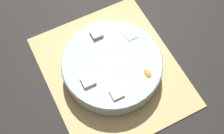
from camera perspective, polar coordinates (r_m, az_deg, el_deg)
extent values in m
plane|color=black|center=(0.85, 0.00, -0.83)|extent=(6.00, 6.00, 0.00)
cube|color=#D6B775|center=(0.85, 0.00, -0.74)|extent=(0.40, 0.34, 0.01)
cube|color=brown|center=(0.92, -4.45, 7.10)|extent=(0.01, 0.34, 0.00)
cube|color=brown|center=(0.90, -3.25, 5.01)|extent=(0.01, 0.34, 0.00)
cube|color=brown|center=(0.87, -1.99, 2.81)|extent=(0.01, 0.34, 0.00)
cube|color=brown|center=(0.85, -0.68, 0.51)|extent=(0.01, 0.34, 0.00)
cube|color=brown|center=(0.84, 0.69, -1.90)|extent=(0.01, 0.34, 0.00)
cube|color=brown|center=(0.82, 2.12, -4.41)|extent=(0.01, 0.34, 0.00)
cube|color=brown|center=(0.81, 3.62, -7.00)|extent=(0.01, 0.34, 0.00)
cube|color=brown|center=(0.80, 5.18, -9.68)|extent=(0.01, 0.34, 0.00)
cylinder|color=silver|center=(0.82, 0.00, 0.17)|extent=(0.26, 0.26, 0.05)
torus|color=silver|center=(0.80, 0.00, 0.79)|extent=(0.26, 0.26, 0.01)
cylinder|color=beige|center=(0.79, 2.39, -1.67)|extent=(0.03, 0.03, 0.01)
cylinder|color=beige|center=(0.87, -2.98, 3.76)|extent=(0.03, 0.03, 0.01)
cylinder|color=beige|center=(0.84, -0.21, 4.52)|extent=(0.03, 0.03, 0.01)
cylinder|color=beige|center=(0.80, 3.83, -0.18)|extent=(0.03, 0.03, 0.01)
cylinder|color=beige|center=(0.80, -2.27, 0.89)|extent=(0.03, 0.03, 0.01)
cylinder|color=beige|center=(0.78, -1.87, -3.10)|extent=(0.03, 0.03, 0.01)
cylinder|color=beige|center=(0.86, -0.14, 6.09)|extent=(0.03, 0.03, 0.01)
cylinder|color=beige|center=(0.79, -1.99, -5.02)|extent=(0.03, 0.03, 0.01)
cylinder|color=beige|center=(0.88, 0.53, 5.79)|extent=(0.03, 0.03, 0.01)
cube|color=beige|center=(0.84, -3.14, 5.65)|extent=(0.03, 0.03, 0.03)
cube|color=beige|center=(0.85, 3.39, 5.37)|extent=(0.03, 0.03, 0.03)
cube|color=beige|center=(0.83, -6.07, 2.24)|extent=(0.03, 0.03, 0.03)
cube|color=beige|center=(0.78, -4.35, -2.87)|extent=(0.03, 0.03, 0.03)
cube|color=beige|center=(0.82, 5.94, 0.05)|extent=(0.03, 0.03, 0.03)
cube|color=beige|center=(0.83, -4.90, -1.24)|extent=(0.03, 0.03, 0.03)
cube|color=beige|center=(0.80, -0.37, -1.68)|extent=(0.03, 0.03, 0.03)
cube|color=beige|center=(0.83, 5.07, 2.75)|extent=(0.02, 0.02, 0.02)
cube|color=beige|center=(0.84, -2.87, 0.43)|extent=(0.03, 0.03, 0.03)
cube|color=beige|center=(0.77, 0.85, -5.17)|extent=(0.03, 0.03, 0.03)
cube|color=beige|center=(0.84, 1.29, 1.85)|extent=(0.03, 0.03, 0.03)
ellipsoid|color=orange|center=(0.81, -0.18, 0.52)|extent=(0.03, 0.02, 0.01)
ellipsoid|color=orange|center=(0.87, 4.51, 3.60)|extent=(0.03, 0.02, 0.01)
ellipsoid|color=red|center=(0.85, 5.60, 2.20)|extent=(0.02, 0.01, 0.01)
ellipsoid|color=orange|center=(0.79, 6.51, -1.32)|extent=(0.03, 0.02, 0.01)
ellipsoid|color=orange|center=(0.85, -1.43, 2.49)|extent=(0.04, 0.02, 0.02)
ellipsoid|color=orange|center=(0.83, -4.31, 3.52)|extent=(0.03, 0.02, 0.01)
ellipsoid|color=orange|center=(0.80, 4.26, -2.21)|extent=(0.02, 0.01, 0.01)
ellipsoid|color=orange|center=(0.79, 2.74, -6.59)|extent=(0.03, 0.01, 0.01)
ellipsoid|color=orange|center=(0.83, -7.12, -0.94)|extent=(0.03, 0.02, 0.02)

